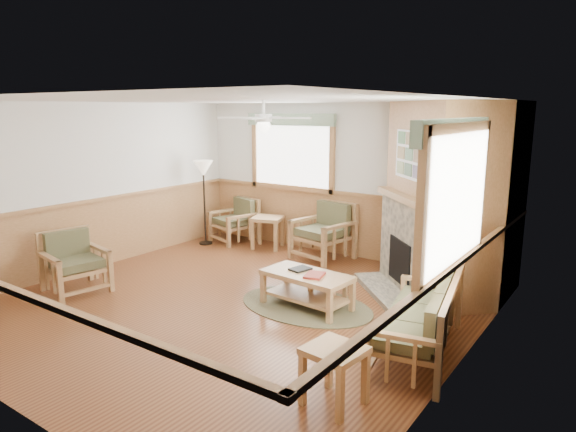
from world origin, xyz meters
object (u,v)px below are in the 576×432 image
Objects in this scene: end_table_sofa at (334,376)px; floor_lamp_right at (441,257)px; armchair_left at (75,262)px; armchair_back_left at (234,220)px; sofa at (418,317)px; floor_lamp_left at (204,203)px; end_table_chairs at (268,232)px; footstool at (328,289)px; armchair_back_right at (323,231)px; coffee_table at (307,290)px.

end_table_sofa is 0.29× the size of floor_lamp_right.
end_table_sofa is at bearing -83.92° from armchair_left.
armchair_back_left is at bearing 11.05° from armchair_left.
floor_lamp_right reaches higher than armchair_back_left.
floor_lamp_left is (-5.10, 2.03, 0.41)m from sofa.
end_table_chairs is (0.84, 0.00, -0.13)m from armchair_back_left.
floor_lamp_left reaches higher than end_table_sofa.
sofa is at bearing -67.37° from armchair_left.
armchair_back_left is 0.84m from end_table_chairs.
floor_lamp_right reaches higher than end_table_chairs.
sofa is 4.25× the size of footstool.
sofa reaches higher than end_table_chairs.
end_table_chairs is 1.37m from floor_lamp_left.
sofa is 3.28× the size of end_table_sofa.
armchair_back_left reaches higher than end_table_sofa.
armchair_back_left is at bearing 180.00° from end_table_chairs.
footstool is at bearing -11.73° from armchair_back_left.
armchair_back_left is at bearing -128.58° from sofa.
armchair_back_right is at bearing -19.51° from armchair_left.
armchair_back_right reaches higher than armchair_left.
end_table_sofa is (4.50, -0.38, -0.16)m from armchair_left.
coffee_table is at bearing -54.48° from armchair_left.
sofa is 5.50m from floor_lamp_left.
coffee_table is 2.82× the size of footstool.
end_table_sofa reaches higher than footstool.
coffee_table is 1.96× the size of end_table_chairs.
floor_lamp_right is (0.24, 2.01, 0.65)m from end_table_sofa.
sofa is 2.05× the size of armchair_left.
armchair_back_right is 0.53× the size of floor_lamp_right.
armchair_left reaches higher than sofa.
end_table_chairs is at bearing 133.67° from end_table_sofa.
floor_lamp_right reaches higher than end_table_sofa.
floor_lamp_left is (-0.35, -0.46, 0.39)m from armchair_back_left.
armchair_left is (-2.04, -3.48, -0.05)m from armchair_back_right.
armchair_left is 5.04m from floor_lamp_right.
armchair_left is at bearing 175.23° from end_table_sofa.
end_table_sofa is at bearing -58.04° from footstool.
coffee_table is 0.72× the size of floor_lamp_left.
armchair_back_left is 0.98× the size of armchair_left.
armchair_back_left is (-4.75, 2.49, 0.02)m from sofa.
end_table_chairs is at bearing 21.19° from floor_lamp_left.
footstool is at bearing 175.87° from floor_lamp_right.
end_table_chairs reaches higher than end_table_sofa.
sofa is 2.09× the size of armchair_back_left.
sofa reaches higher than footstool.
armchair_back_right is at bearing 123.39° from footstool.
armchair_left is 0.53× the size of floor_lamp_left.
coffee_table is at bearing -25.35° from floor_lamp_left.
floor_lamp_left is (-1.18, -0.46, 0.52)m from end_table_chairs.
armchair_back_left is 0.52× the size of floor_lamp_left.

